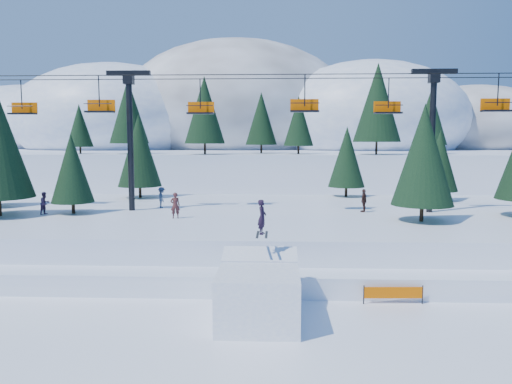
{
  "coord_description": "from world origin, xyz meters",
  "views": [
    {
      "loc": [
        1.84,
        -18.6,
        7.83
      ],
      "look_at": [
        0.81,
        6.0,
        5.2
      ],
      "focal_mm": 35.0,
      "sensor_mm": 36.0,
      "label": 1
    }
  ],
  "objects_px": {
    "chairlift": "(270,118)",
    "jump_kicker": "(259,292)",
    "banner_near": "(393,293)",
    "banner_far": "(395,281)"
  },
  "relations": [
    {
      "from": "chairlift",
      "to": "jump_kicker",
      "type": "bearing_deg",
      "value": -91.02
    },
    {
      "from": "chairlift",
      "to": "banner_near",
      "type": "distance_m",
      "value": 17.08
    },
    {
      "from": "jump_kicker",
      "to": "banner_near",
      "type": "relative_size",
      "value": 1.78
    },
    {
      "from": "chairlift",
      "to": "banner_near",
      "type": "relative_size",
      "value": 16.1
    },
    {
      "from": "jump_kicker",
      "to": "banner_near",
      "type": "xyz_separation_m",
      "value": [
        6.32,
        2.48,
        -0.72
      ]
    },
    {
      "from": "chairlift",
      "to": "banner_far",
      "type": "distance_m",
      "value": 15.82
    },
    {
      "from": "banner_near",
      "to": "jump_kicker",
      "type": "bearing_deg",
      "value": -158.6
    },
    {
      "from": "banner_near",
      "to": "banner_far",
      "type": "bearing_deg",
      "value": 74.82
    },
    {
      "from": "banner_near",
      "to": "banner_far",
      "type": "relative_size",
      "value": 1.08
    },
    {
      "from": "chairlift",
      "to": "banner_far",
      "type": "bearing_deg",
      "value": -60.07
    }
  ]
}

